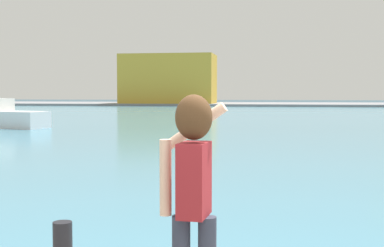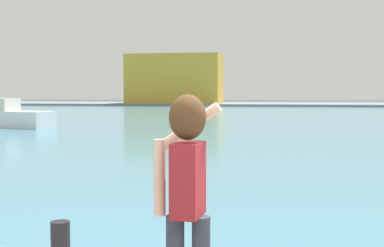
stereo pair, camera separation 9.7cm
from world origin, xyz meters
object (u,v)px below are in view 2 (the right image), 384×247
(person_photographer, at_px, (187,184))
(warehouse_left, at_px, (175,79))
(harbor_bollard, at_px, (60,242))
(boat_moored, at_px, (8,117))

(person_photographer, relative_size, warehouse_left, 0.11)
(person_photographer, xyz_separation_m, warehouse_left, (-18.65, 87.86, 3.10))
(person_photographer, bearing_deg, harbor_bollard, 57.31)
(harbor_bollard, xyz_separation_m, boat_moored, (-15.45, 26.56, -0.01))
(warehouse_left, bearing_deg, boat_moored, -88.43)
(person_photographer, xyz_separation_m, harbor_bollard, (-1.56, 1.19, -0.85))
(person_photographer, height_order, warehouse_left, warehouse_left)
(harbor_bollard, bearing_deg, boat_moored, 120.19)
(boat_moored, relative_size, warehouse_left, 0.40)
(harbor_bollard, xyz_separation_m, warehouse_left, (-17.10, 86.66, 3.95))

